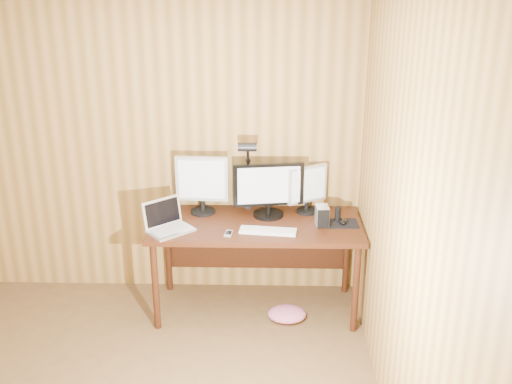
{
  "coord_description": "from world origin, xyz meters",
  "views": [
    {
      "loc": [
        1.03,
        -2.53,
        2.59
      ],
      "look_at": [
        0.93,
        1.58,
        1.02
      ],
      "focal_mm": 42.0,
      "sensor_mm": 36.0,
      "label": 1
    }
  ],
  "objects_px": {
    "hard_drive": "(322,216)",
    "speaker": "(338,214)",
    "laptop": "(167,223)",
    "desk_lamp": "(248,165)",
    "mouse": "(343,221)",
    "monitor_left": "(202,183)",
    "keyboard": "(268,231)",
    "desk": "(256,233)",
    "monitor_center": "(268,189)",
    "monitor_right": "(307,188)",
    "phone": "(229,233)"
  },
  "relations": [
    {
      "from": "monitor_right",
      "to": "speaker",
      "type": "relative_size",
      "value": 3.51
    },
    {
      "from": "desk",
      "to": "laptop",
      "type": "distance_m",
      "value": 0.71
    },
    {
      "from": "phone",
      "to": "speaker",
      "type": "bearing_deg",
      "value": 25.9
    },
    {
      "from": "speaker",
      "to": "keyboard",
      "type": "bearing_deg",
      "value": -157.0
    },
    {
      "from": "monitor_left",
      "to": "desk_lamp",
      "type": "bearing_deg",
      "value": 9.14
    },
    {
      "from": "desk",
      "to": "mouse",
      "type": "xyz_separation_m",
      "value": [
        0.66,
        -0.07,
        0.14
      ]
    },
    {
      "from": "desk",
      "to": "monitor_center",
      "type": "relative_size",
      "value": 2.94
    },
    {
      "from": "hard_drive",
      "to": "phone",
      "type": "height_order",
      "value": "hard_drive"
    },
    {
      "from": "monitor_center",
      "to": "monitor_right",
      "type": "xyz_separation_m",
      "value": [
        0.3,
        0.07,
        -0.02
      ]
    },
    {
      "from": "desk",
      "to": "keyboard",
      "type": "bearing_deg",
      "value": -69.04
    },
    {
      "from": "keyboard",
      "to": "hard_drive",
      "type": "distance_m",
      "value": 0.43
    },
    {
      "from": "laptop",
      "to": "mouse",
      "type": "distance_m",
      "value": 1.32
    },
    {
      "from": "monitor_right",
      "to": "hard_drive",
      "type": "xyz_separation_m",
      "value": [
        0.1,
        -0.24,
        -0.13
      ]
    },
    {
      "from": "desk",
      "to": "desk_lamp",
      "type": "height_order",
      "value": "desk_lamp"
    },
    {
      "from": "monitor_center",
      "to": "keyboard",
      "type": "relative_size",
      "value": 1.28
    },
    {
      "from": "speaker",
      "to": "desk_lamp",
      "type": "bearing_deg",
      "value": 166.3
    },
    {
      "from": "laptop",
      "to": "speaker",
      "type": "relative_size",
      "value": 3.61
    },
    {
      "from": "phone",
      "to": "keyboard",
      "type": "bearing_deg",
      "value": 16.61
    },
    {
      "from": "laptop",
      "to": "desk_lamp",
      "type": "distance_m",
      "value": 0.77
    },
    {
      "from": "laptop",
      "to": "keyboard",
      "type": "relative_size",
      "value": 0.92
    },
    {
      "from": "monitor_right",
      "to": "laptop",
      "type": "relative_size",
      "value": 0.97
    },
    {
      "from": "monitor_right",
      "to": "hard_drive",
      "type": "height_order",
      "value": "monitor_right"
    },
    {
      "from": "laptop",
      "to": "mouse",
      "type": "xyz_separation_m",
      "value": [
        1.31,
        0.14,
        -0.03
      ]
    },
    {
      "from": "hard_drive",
      "to": "laptop",
      "type": "bearing_deg",
      "value": -178.27
    },
    {
      "from": "monitor_left",
      "to": "speaker",
      "type": "relative_size",
      "value": 4.23
    },
    {
      "from": "monitor_center",
      "to": "mouse",
      "type": "xyz_separation_m",
      "value": [
        0.56,
        -0.14,
        -0.2
      ]
    },
    {
      "from": "laptop",
      "to": "desk_lamp",
      "type": "height_order",
      "value": "desk_lamp"
    },
    {
      "from": "phone",
      "to": "speaker",
      "type": "xyz_separation_m",
      "value": [
        0.82,
        0.27,
        0.05
      ]
    },
    {
      "from": "desk",
      "to": "monitor_right",
      "type": "height_order",
      "value": "monitor_right"
    },
    {
      "from": "keyboard",
      "to": "hard_drive",
      "type": "height_order",
      "value": "hard_drive"
    },
    {
      "from": "desk_lamp",
      "to": "mouse",
      "type": "bearing_deg",
      "value": 0.65
    },
    {
      "from": "keyboard",
      "to": "phone",
      "type": "xyz_separation_m",
      "value": [
        -0.29,
        -0.05,
        -0.0
      ]
    },
    {
      "from": "desk",
      "to": "desk_lamp",
      "type": "xyz_separation_m",
      "value": [
        -0.07,
        0.16,
        0.51
      ]
    },
    {
      "from": "laptop",
      "to": "keyboard",
      "type": "distance_m",
      "value": 0.75
    },
    {
      "from": "keyboard",
      "to": "monitor_center",
      "type": "bearing_deg",
      "value": 96.43
    },
    {
      "from": "monitor_right",
      "to": "speaker",
      "type": "xyz_separation_m",
      "value": [
        0.23,
        -0.16,
        -0.15
      ]
    },
    {
      "from": "monitor_center",
      "to": "hard_drive",
      "type": "height_order",
      "value": "monitor_center"
    },
    {
      "from": "laptop",
      "to": "speaker",
      "type": "bearing_deg",
      "value": -31.98
    },
    {
      "from": "mouse",
      "to": "phone",
      "type": "distance_m",
      "value": 0.88
    },
    {
      "from": "speaker",
      "to": "monitor_right",
      "type": "bearing_deg",
      "value": 145.75
    },
    {
      "from": "monitor_left",
      "to": "hard_drive",
      "type": "distance_m",
      "value": 0.96
    },
    {
      "from": "monitor_center",
      "to": "phone",
      "type": "relative_size",
      "value": 5.07
    },
    {
      "from": "monitor_center",
      "to": "phone",
      "type": "distance_m",
      "value": 0.5
    },
    {
      "from": "hard_drive",
      "to": "speaker",
      "type": "height_order",
      "value": "hard_drive"
    },
    {
      "from": "hard_drive",
      "to": "speaker",
      "type": "xyz_separation_m",
      "value": [
        0.13,
        0.09,
        -0.02
      ]
    },
    {
      "from": "monitor_center",
      "to": "desk",
      "type": "bearing_deg",
      "value": -149.96
    },
    {
      "from": "phone",
      "to": "desk_lamp",
      "type": "bearing_deg",
      "value": 81.72
    },
    {
      "from": "desk",
      "to": "mouse",
      "type": "relative_size",
      "value": 15.67
    },
    {
      "from": "speaker",
      "to": "mouse",
      "type": "bearing_deg",
      "value": -60.86
    },
    {
      "from": "desk_lamp",
      "to": "hard_drive",
      "type": "bearing_deg",
      "value": -6.04
    }
  ]
}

